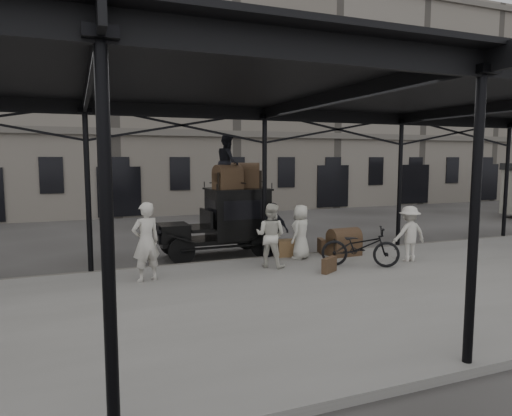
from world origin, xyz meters
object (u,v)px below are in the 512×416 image
Objects in this scene: bicycle at (360,247)px; steamer_trunk_platform at (344,244)px; porter_left at (146,242)px; steamer_trunk_roof_near at (228,179)px; taxi at (228,219)px; porter_official at (273,230)px.

bicycle is 1.49m from steamer_trunk_platform.
bicycle is at bearing 156.62° from porter_left.
bicycle is at bearing -108.95° from steamer_trunk_platform.
steamer_trunk_platform is at bearing -44.74° from steamer_trunk_roof_near.
porter_left is 6.18m from steamer_trunk_platform.
taxi is 1.32m from steamer_trunk_roof_near.
steamer_trunk_roof_near reaches higher than porter_official.
porter_left is 4.05m from steamer_trunk_roof_near.
bicycle is at bearing -50.96° from taxi.
porter_official is 2.26m from steamer_trunk_platform.
steamer_trunk_roof_near is (-2.82, 3.13, 1.79)m from bicycle.
porter_left reaches higher than steamer_trunk_platform.
porter_official is at bearing 70.53° from bicycle.
porter_official reaches higher than steamer_trunk_platform.
taxi is 3.76× the size of steamer_trunk_platform.
steamer_trunk_roof_near is 0.89× the size of steamer_trunk_platform.
steamer_trunk_platform is at bearing 170.32° from porter_left.
steamer_trunk_roof_near is at bearing 148.10° from steamer_trunk_platform.
taxi is at bearing -4.23° from porter_official.
taxi is at bearing 144.10° from steamer_trunk_platform.
porter_left is 0.91× the size of bicycle.
steamer_trunk_platform is (3.12, -1.95, -0.70)m from taxi.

